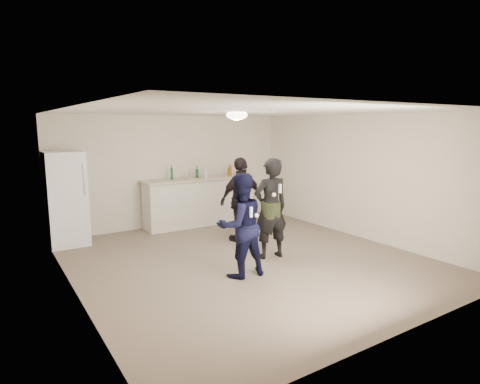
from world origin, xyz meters
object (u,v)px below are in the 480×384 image
woman (271,208)px  spectator (242,200)px  fridge (66,199)px  man (240,225)px  counter (200,202)px  shaker (188,176)px

woman → spectator: size_ratio=1.04×
fridge → man: fridge is taller
counter → woman: (-0.07, -2.79, 0.35)m
counter → man: bearing=-106.9°
man → fridge: bearing=-57.1°
shaker → woman: bearing=-83.7°
fridge → man: bearing=-58.9°
spectator → woman: bearing=78.8°
shaker → woman: woman is taller
woman → spectator: 1.14m
woman → spectator: bearing=-90.1°
fridge → woman: 3.92m
counter → fridge: bearing=-178.6°
man → woman: size_ratio=0.91×
fridge → woman: size_ratio=1.03×
fridge → man: (1.91, -3.17, -0.11)m
spectator → counter: bearing=-92.0°
woman → counter: bearing=-84.7°
counter → fridge: size_ratio=1.44×
man → spectator: size_ratio=0.95×
woman → fridge: bearing=-37.1°
counter → man: (-0.98, -3.24, 0.27)m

